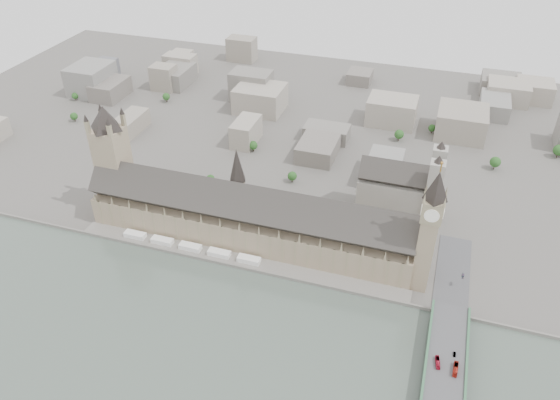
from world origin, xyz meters
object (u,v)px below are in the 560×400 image
(westminster_bridge, at_px, (442,397))
(red_bus_north, at_px, (438,362))
(elizabeth_tower, at_px, (430,224))
(victoria_tower, at_px, (112,156))
(car_silver, at_px, (455,354))
(palace_of_westminster, at_px, (248,218))
(westminster_abbey, at_px, (401,190))
(car_approach, at_px, (463,276))
(red_bus_south, at_px, (455,369))

(westminster_bridge, height_order, red_bus_north, red_bus_north)
(elizabeth_tower, bearing_deg, victoria_tower, 176.04)
(car_silver, bearing_deg, palace_of_westminster, 151.65)
(elizabeth_tower, distance_m, red_bus_north, 91.39)
(palace_of_westminster, height_order, victoria_tower, victoria_tower)
(westminster_abbey, bearing_deg, palace_of_westminster, -145.83)
(palace_of_westminster, height_order, car_approach, palace_of_westminster)
(victoria_tower, distance_m, red_bus_south, 308.18)
(red_bus_north, bearing_deg, car_approach, 73.23)
(palace_of_westminster, height_order, westminster_abbey, westminster_abbey)
(red_bus_south, bearing_deg, westminster_abbey, 111.37)
(red_bus_north, height_order, red_bus_south, red_bus_south)
(red_bus_north, distance_m, red_bus_south, 10.86)
(red_bus_north, relative_size, car_approach, 2.03)
(westminster_bridge, bearing_deg, red_bus_north, 105.19)
(westminster_bridge, height_order, red_bus_south, red_bus_south)
(victoria_tower, height_order, westminster_abbey, victoria_tower)
(elizabeth_tower, distance_m, westminster_abbey, 96.91)
(westminster_abbey, relative_size, car_silver, 17.42)
(elizabeth_tower, height_order, victoria_tower, elizabeth_tower)
(palace_of_westminster, relative_size, red_bus_north, 27.44)
(westminster_bridge, distance_m, red_bus_south, 19.21)
(elizabeth_tower, bearing_deg, westminster_abbey, 107.29)
(victoria_tower, relative_size, westminster_bridge, 0.31)
(red_bus_north, bearing_deg, red_bus_south, -19.65)
(car_silver, height_order, car_approach, car_approach)
(elizabeth_tower, relative_size, car_silver, 27.54)
(westminster_bridge, height_order, car_approach, car_approach)
(westminster_abbey, height_order, car_silver, westminster_abbey)
(red_bus_north, xyz_separation_m, red_bus_south, (10.68, -1.96, 0.22))
(westminster_bridge, bearing_deg, westminster_abbey, 105.64)
(elizabeth_tower, height_order, westminster_bridge, elizabeth_tower)
(victoria_tower, bearing_deg, westminster_abbey, 16.50)
(palace_of_westminster, distance_m, red_bus_north, 180.21)
(car_silver, relative_size, car_approach, 0.82)
(westminster_bridge, height_order, westminster_abbey, westminster_abbey)
(westminster_abbey, bearing_deg, red_bus_north, -74.31)
(elizabeth_tower, distance_m, red_bus_south, 95.66)
(car_silver, bearing_deg, westminster_bridge, -101.84)
(elizabeth_tower, relative_size, red_bus_north, 11.13)
(red_bus_south, height_order, car_approach, red_bus_south)
(westminster_bridge, distance_m, car_approach, 104.60)
(palace_of_westminster, distance_m, car_silver, 184.19)
(westminster_bridge, bearing_deg, red_bus_south, 72.24)
(palace_of_westminster, relative_size, car_silver, 67.90)
(palace_of_westminster, bearing_deg, red_bus_south, -28.26)
(elizabeth_tower, distance_m, victoria_tower, 260.64)
(palace_of_westminster, distance_m, westminster_bridge, 195.05)
(car_silver, bearing_deg, car_approach, 85.55)
(westminster_bridge, relative_size, car_approach, 68.41)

